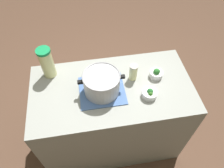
% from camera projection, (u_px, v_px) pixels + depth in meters
% --- Properties ---
extents(ground_plane, '(8.00, 8.00, 0.00)m').
position_uv_depth(ground_plane, '(112.00, 137.00, 2.40)').
color(ground_plane, brown).
extents(counter_slab, '(1.30, 0.68, 0.92)m').
position_uv_depth(counter_slab, '(112.00, 117.00, 2.04)').
color(counter_slab, gray).
rests_on(counter_slab, ground_plane).
extents(dish_cloth, '(0.35, 0.32, 0.01)m').
position_uv_depth(dish_cloth, '(102.00, 90.00, 1.66)').
color(dish_cloth, '#4C6EA9').
rests_on(dish_cloth, counter_slab).
extents(cooking_pot, '(0.35, 0.28, 0.17)m').
position_uv_depth(cooking_pot, '(102.00, 83.00, 1.58)').
color(cooking_pot, '#B7B7BC').
rests_on(cooking_pot, dish_cloth).
extents(lemonade_pitcher, '(0.11, 0.11, 0.27)m').
position_uv_depth(lemonade_pitcher, '(47.00, 63.00, 1.66)').
color(lemonade_pitcher, beige).
rests_on(lemonade_pitcher, counter_slab).
extents(mason_jar, '(0.07, 0.07, 0.14)m').
position_uv_depth(mason_jar, '(133.00, 72.00, 1.68)').
color(mason_jar, '#ECEA9D').
rests_on(mason_jar, counter_slab).
extents(broccoli_bowl_front, '(0.11, 0.11, 0.09)m').
position_uv_depth(broccoli_bowl_front, '(156.00, 73.00, 1.73)').
color(broccoli_bowl_front, silver).
rests_on(broccoli_bowl_front, counter_slab).
extents(broccoli_bowl_center, '(0.12, 0.12, 0.08)m').
position_uv_depth(broccoli_bowl_center, '(150.00, 93.00, 1.60)').
color(broccoli_bowl_center, silver).
rests_on(broccoli_bowl_center, counter_slab).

